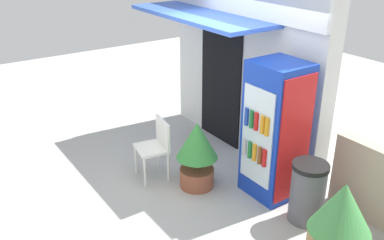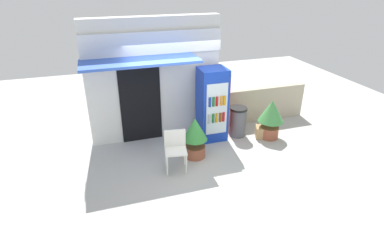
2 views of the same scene
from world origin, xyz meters
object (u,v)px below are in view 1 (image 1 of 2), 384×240
potted_plant_near_shop (197,150)px  trash_bin (308,192)px  drink_cooler (275,131)px  potted_plant_curbside (341,218)px  plastic_chair (156,144)px

potted_plant_near_shop → trash_bin: size_ratio=1.24×
drink_cooler → trash_bin: (0.71, -0.09, -0.54)m
potted_plant_curbside → potted_plant_near_shop: bearing=-172.0°
plastic_chair → trash_bin: size_ratio=1.12×
drink_cooler → potted_plant_near_shop: bearing=-133.2°
plastic_chair → potted_plant_near_shop: potted_plant_near_shop is taller
plastic_chair → potted_plant_near_shop: 0.65m
drink_cooler → plastic_chair: (-1.28, -1.10, -0.41)m
potted_plant_near_shop → potted_plant_curbside: size_ratio=0.95×
plastic_chair → potted_plant_curbside: 2.82m
drink_cooler → potted_plant_near_shop: size_ratio=1.89×
potted_plant_near_shop → trash_bin: bearing=25.5°
drink_cooler → plastic_chair: drink_cooler is taller
drink_cooler → plastic_chair: size_ratio=2.10×
trash_bin → plastic_chair: bearing=-152.9°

